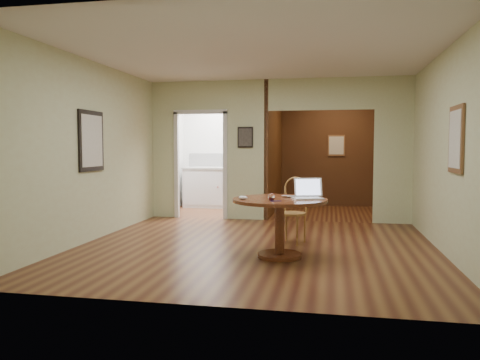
% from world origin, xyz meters
% --- Properties ---
extents(floor, '(5.00, 5.00, 0.00)m').
position_xyz_m(floor, '(0.00, 0.00, 0.00)').
color(floor, '#451F13').
rests_on(floor, ground).
extents(room_shell, '(5.20, 7.50, 5.00)m').
position_xyz_m(room_shell, '(-0.47, 3.10, 1.29)').
color(room_shell, silver).
rests_on(room_shell, ground).
extents(dining_table, '(1.21, 1.21, 0.75)m').
position_xyz_m(dining_table, '(0.40, -0.53, 0.56)').
color(dining_table, brown).
rests_on(dining_table, ground).
extents(chair, '(0.52, 0.52, 0.97)m').
position_xyz_m(chair, '(0.50, 0.42, 0.54)').
color(chair, olive).
rests_on(chair, ground).
extents(open_laptop, '(0.43, 0.43, 0.26)m').
position_xyz_m(open_laptop, '(0.75, -0.44, 0.82)').
color(open_laptop, white).
rests_on(open_laptop, dining_table).
extents(closed_laptop, '(0.32, 0.24, 0.02)m').
position_xyz_m(closed_laptop, '(0.54, -0.39, 0.77)').
color(closed_laptop, silver).
rests_on(closed_laptop, dining_table).
extents(mouse, '(0.12, 0.07, 0.05)m').
position_xyz_m(mouse, '(-0.04, -0.73, 0.78)').
color(mouse, white).
rests_on(mouse, dining_table).
extents(wine_glass, '(0.09, 0.09, 0.10)m').
position_xyz_m(wine_glass, '(0.32, -0.77, 0.80)').
color(wine_glass, white).
rests_on(wine_glass, dining_table).
extents(pen, '(0.13, 0.06, 0.01)m').
position_xyz_m(pen, '(0.38, -0.83, 0.76)').
color(pen, '#0D105D').
rests_on(pen, dining_table).
extents(kitchen_cabinet, '(2.06, 0.60, 0.94)m').
position_xyz_m(kitchen_cabinet, '(-1.35, 4.20, 0.47)').
color(kitchen_cabinet, silver).
rests_on(kitchen_cabinet, ground).
extents(grocery_bag, '(0.34, 0.30, 0.31)m').
position_xyz_m(grocery_bag, '(-1.09, 4.20, 1.09)').
color(grocery_bag, '#C8B693').
rests_on(grocery_bag, kitchen_cabinet).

